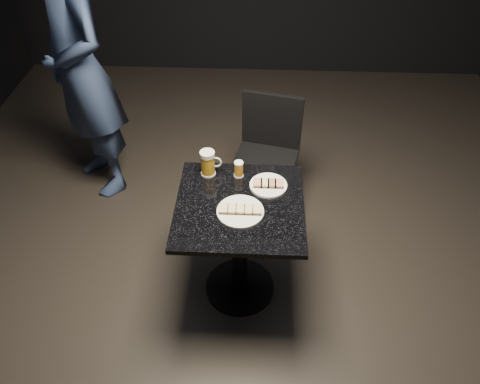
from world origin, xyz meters
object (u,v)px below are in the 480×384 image
Objects in this scene: plate_large at (240,212)px; patron at (80,69)px; chair at (267,151)px; beer_tumbler at (239,169)px; table at (240,234)px; beer_mug at (208,163)px; plate_small at (268,185)px.

patron reaches higher than plate_large.
plate_large is 0.13× the size of patron.
patron reaches higher than chair.
beer_tumbler is at bearing 12.87° from patron.
beer_tumbler is at bearing 94.36° from plate_large.
table is at bearing 94.82° from plate_large.
patron is 12.42× the size of beer_mug.
plate_large is 0.93m from chair.
table is 0.38m from beer_tumbler.
patron reaches higher than beer_mug.
beer_tumbler reaches higher than plate_large.
plate_small is 0.37m from beer_mug.
plate_large is at bearing -57.64° from beer_mug.
chair is at bearing 79.36° from table.
beer_mug is (0.95, -0.79, -0.15)m from patron.
patron reaches higher than plate_small.
beer_mug reaches higher than chair.
table is at bearing -135.28° from plate_small.
beer_mug reaches higher than table.
chair is at bearing 38.55° from patron.
plate_large is 1.60× the size of beer_mug.
plate_small is 0.71m from chair.
table is (-0.01, 0.06, -0.25)m from plate_large.
beer_mug is at bearing -121.39° from chair.
plate_small is at bearing -15.54° from beer_mug.
table is 0.85× the size of chair.
chair reaches higher than plate_large.
chair is at bearing 58.61° from beer_mug.
plate_small is 1.59m from patron.
chair reaches higher than table.
patron is (-1.15, 1.11, 0.22)m from plate_large.
plate_small is (0.15, 0.22, 0.00)m from plate_large.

